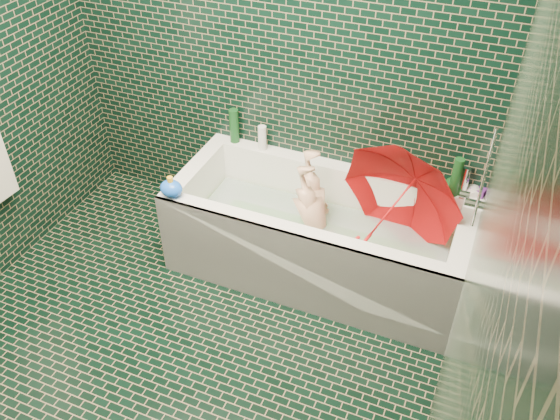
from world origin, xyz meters
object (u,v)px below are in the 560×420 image
at_px(bathtub, 317,243).
at_px(child, 316,223).
at_px(bath_toy, 171,188).
at_px(rubber_duck, 426,179).
at_px(umbrella, 391,209).

bearing_deg(bathtub, child, 121.19).
relative_size(bathtub, bath_toy, 10.48).
bearing_deg(child, rubber_duck, 112.13).
bearing_deg(rubber_duck, umbrella, -93.63).
distance_m(bathtub, umbrella, 0.53).
bearing_deg(child, bathtub, 26.41).
relative_size(child, umbrella, 1.28).
height_order(rubber_duck, bath_toy, bath_toy).
relative_size(umbrella, bath_toy, 4.22).
distance_m(child, umbrella, 0.49).
bearing_deg(bath_toy, umbrella, 41.55).
height_order(umbrella, bath_toy, umbrella).
bearing_deg(child, umbrella, 83.41).
xyz_separation_m(child, rubber_duck, (0.55, 0.28, 0.29)).
bearing_deg(rubber_duck, bathtub, -127.98).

